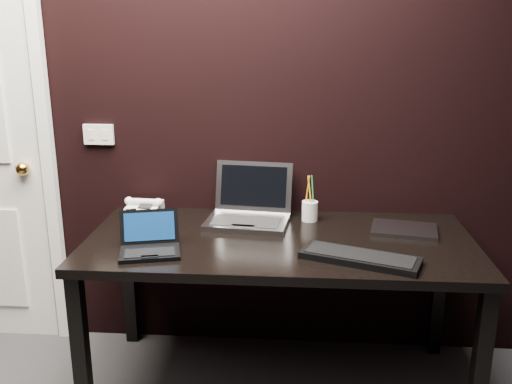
# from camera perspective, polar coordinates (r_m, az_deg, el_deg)

# --- Properties ---
(wall_back) EXTENTS (4.00, 0.00, 4.00)m
(wall_back) POSITION_cam_1_polar(r_m,az_deg,el_deg) (2.80, -3.43, 9.28)
(wall_back) COLOR black
(wall_back) RESTS_ON ground
(wall_switch) EXTENTS (0.15, 0.02, 0.10)m
(wall_switch) POSITION_cam_1_polar(r_m,az_deg,el_deg) (2.96, -15.46, 5.57)
(wall_switch) COLOR silver
(wall_switch) RESTS_ON wall_back
(desk) EXTENTS (1.70, 0.80, 0.74)m
(desk) POSITION_cam_1_polar(r_m,az_deg,el_deg) (2.55, 2.36, -6.30)
(desk) COLOR black
(desk) RESTS_ON ground
(netbook) EXTENTS (0.29, 0.27, 0.16)m
(netbook) POSITION_cam_1_polar(r_m,az_deg,el_deg) (2.40, -10.58, -5.22)
(netbook) COLOR black
(netbook) RESTS_ON desk
(silver_laptop) EXTENTS (0.41, 0.38, 0.26)m
(silver_laptop) POSITION_cam_1_polar(r_m,az_deg,el_deg) (2.71, -0.71, -1.99)
(silver_laptop) COLOR #A1A1A6
(silver_laptop) RESTS_ON desk
(ext_keyboard) EXTENTS (0.49, 0.31, 0.03)m
(ext_keyboard) POSITION_cam_1_polar(r_m,az_deg,el_deg) (2.31, 10.35, -6.46)
(ext_keyboard) COLOR black
(ext_keyboard) RESTS_ON desk
(closed_laptop) EXTENTS (0.32, 0.26, 0.02)m
(closed_laptop) POSITION_cam_1_polar(r_m,az_deg,el_deg) (2.68, 14.59, -3.67)
(closed_laptop) COLOR gray
(closed_laptop) RESTS_ON desk
(desk_phone) EXTENTS (0.20, 0.16, 0.10)m
(desk_phone) POSITION_cam_1_polar(r_m,az_deg,el_deg) (2.87, -11.10, -1.54)
(desk_phone) COLOR silver
(desk_phone) RESTS_ON desk
(mobile_phone) EXTENTS (0.07, 0.06, 0.10)m
(mobile_phone) POSITION_cam_1_polar(r_m,az_deg,el_deg) (2.67, -12.32, -2.95)
(mobile_phone) COLOR black
(mobile_phone) RESTS_ON desk
(pen_cup) EXTENTS (0.09, 0.09, 0.22)m
(pen_cup) POSITION_cam_1_polar(r_m,az_deg,el_deg) (2.74, 5.40, -1.82)
(pen_cup) COLOR silver
(pen_cup) RESTS_ON desk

